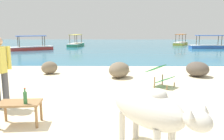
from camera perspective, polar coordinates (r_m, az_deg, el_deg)
name	(u,v)px	position (r m, az deg, el deg)	size (l,w,h in m)	color
sand_beach	(98,124)	(4.50, -3.53, -13.36)	(18.00, 14.00, 0.04)	beige
water_surface	(112,46)	(26.18, 0.05, 6.00)	(60.00, 36.00, 0.03)	teal
cow	(148,109)	(3.34, 8.93, -9.50)	(1.29, 1.64, 0.99)	beige
low_bench_table	(20,106)	(4.63, -22.00, -8.27)	(0.79, 0.50, 0.44)	olive
bottle	(25,97)	(4.43, -20.80, -6.40)	(0.07, 0.07, 0.30)	#2D6B38
deck_chair_near	(160,75)	(7.30, 11.93, -1.12)	(0.93, 0.89, 0.68)	olive
shore_rock_large	(49,68)	(9.61, -15.32, 0.57)	(0.65, 0.53, 0.51)	#756651
shore_rock_medium	(119,70)	(8.54, 1.76, 0.04)	(0.92, 0.75, 0.58)	#756651
shore_rock_small	(123,67)	(9.91, 2.71, 0.70)	(0.52, 0.43, 0.33)	gray
shore_rock_flat	(197,69)	(9.34, 20.51, 0.22)	(0.91, 0.81, 0.56)	brown
boat_green	(76,44)	(26.04, -8.98, 6.50)	(1.45, 3.75, 1.29)	#338E66
boat_yellow	(181,43)	(29.26, 16.70, 6.57)	(2.65, 3.81, 1.29)	gold
boat_red	(32,47)	(21.87, -19.37, 5.42)	(3.73, 2.92, 1.29)	#C63833
boat_blue	(209,46)	(24.57, 22.90, 5.64)	(3.67, 1.16, 1.29)	#3866B7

